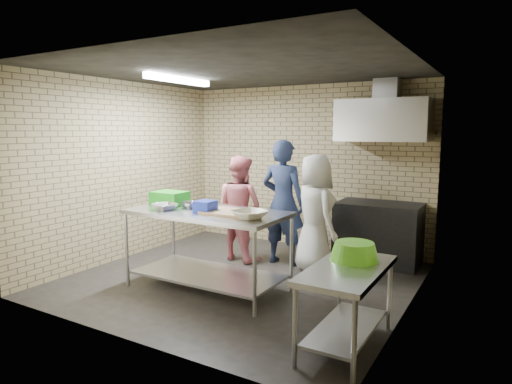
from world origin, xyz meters
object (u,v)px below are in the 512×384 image
(prep_table, at_px, (208,250))
(man_navy, at_px, (283,202))
(side_counter, at_px, (346,308))
(woman_pink, at_px, (240,208))
(blue_tub, at_px, (205,207))
(bottle_red, at_px, (390,125))
(green_basin, at_px, (354,251))
(stove, at_px, (378,233))
(woman_white, at_px, (315,214))
(green_crate, at_px, (170,198))

(prep_table, distance_m, man_navy, 1.51)
(side_counter, bearing_deg, woman_pink, 141.06)
(blue_tub, relative_size, man_navy, 0.12)
(bottle_red, bearing_deg, green_basin, -82.10)
(side_counter, relative_size, bottle_red, 6.67)
(blue_tub, bearing_deg, bottle_red, 58.48)
(bottle_red, bearing_deg, side_counter, -82.38)
(woman_pink, bearing_deg, prep_table, 114.49)
(bottle_red, xyz_separation_m, man_navy, (-1.25, -0.99, -1.11))
(side_counter, height_order, woman_pink, woman_pink)
(bottle_red, relative_size, man_navy, 0.10)
(stove, distance_m, bottle_red, 1.60)
(bottle_red, bearing_deg, blue_tub, -121.52)
(prep_table, bearing_deg, green_basin, -9.99)
(green_basin, relative_size, woman_pink, 0.29)
(stove, xyz_separation_m, green_basin, (0.43, -2.50, 0.38))
(prep_table, height_order, blue_tub, blue_tub)
(man_navy, relative_size, woman_pink, 1.16)
(woman_white, bearing_deg, green_basin, 162.39)
(woman_white, bearing_deg, side_counter, 159.18)
(bottle_red, bearing_deg, green_crate, -135.07)
(blue_tub, xyz_separation_m, woman_white, (0.84, 1.38, -0.23))
(green_basin, bearing_deg, stove, 99.76)
(blue_tub, distance_m, green_basin, 1.94)
(side_counter, distance_m, man_navy, 2.65)
(prep_table, height_order, man_navy, man_navy)
(woman_white, bearing_deg, green_crate, 74.96)
(side_counter, distance_m, bottle_red, 3.44)
(prep_table, bearing_deg, stove, 54.62)
(green_crate, xyz_separation_m, woman_pink, (0.36, 1.16, -0.28))
(man_navy, bearing_deg, bottle_red, -141.68)
(man_navy, bearing_deg, green_crate, 51.53)
(prep_table, relative_size, bottle_red, 10.92)
(prep_table, distance_m, stove, 2.64)
(green_crate, xyz_separation_m, bottle_red, (2.28, 2.27, 0.96))
(woman_pink, distance_m, woman_white, 1.23)
(prep_table, bearing_deg, woman_pink, 104.90)
(man_navy, xyz_separation_m, woman_pink, (-0.67, -0.13, -0.12))
(blue_tub, height_order, woman_pink, woman_pink)
(woman_pink, bearing_deg, woman_white, -170.61)
(green_crate, xyz_separation_m, green_basin, (2.66, -0.47, -0.24))
(blue_tub, bearing_deg, woman_white, 58.70)
(prep_table, distance_m, green_crate, 0.92)
(green_crate, relative_size, man_navy, 0.24)
(blue_tub, bearing_deg, woman_pink, 105.81)
(stove, bearing_deg, green_basin, -80.24)
(stove, distance_m, green_basin, 2.57)
(green_basin, relative_size, man_navy, 0.25)
(green_basin, xyz_separation_m, man_navy, (-1.63, 1.75, 0.08))
(side_counter, xyz_separation_m, bottle_red, (-0.40, 2.99, 1.65))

